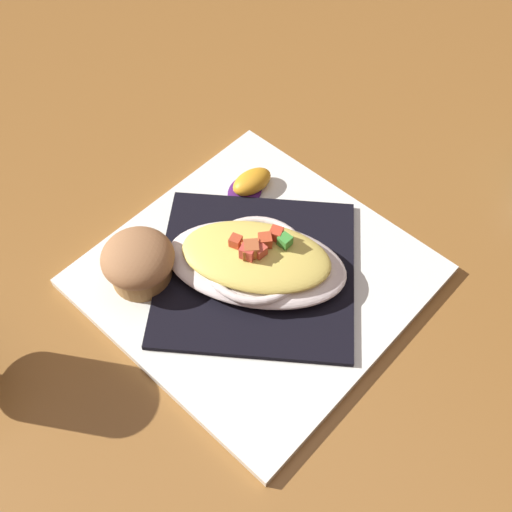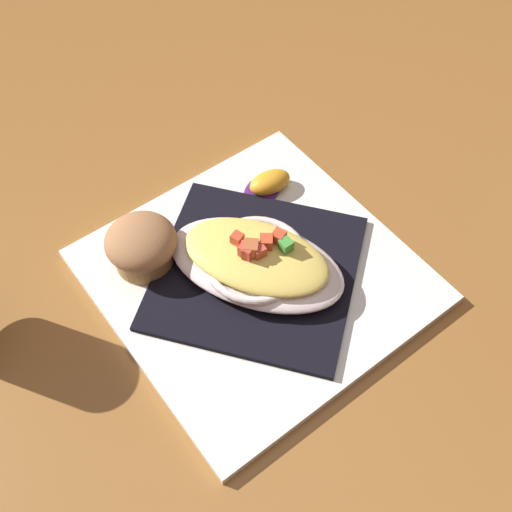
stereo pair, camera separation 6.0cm
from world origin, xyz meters
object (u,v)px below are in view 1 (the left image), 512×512
orange_garnish (250,184)px  square_plate (256,276)px  gratin_dish (256,260)px  muffin (139,262)px

orange_garnish → square_plate: bearing=-35.2°
gratin_dish → muffin: (-0.07, -0.09, 0.00)m
square_plate → gratin_dish: 0.03m
muffin → orange_garnish: muffin is taller
gratin_dish → muffin: gratin_dish is taller
gratin_dish → muffin: 0.11m
square_plate → orange_garnish: (-0.09, 0.06, 0.01)m
gratin_dish → orange_garnish: gratin_dish is taller
muffin → orange_garnish: 0.16m
square_plate → orange_garnish: orange_garnish is taller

